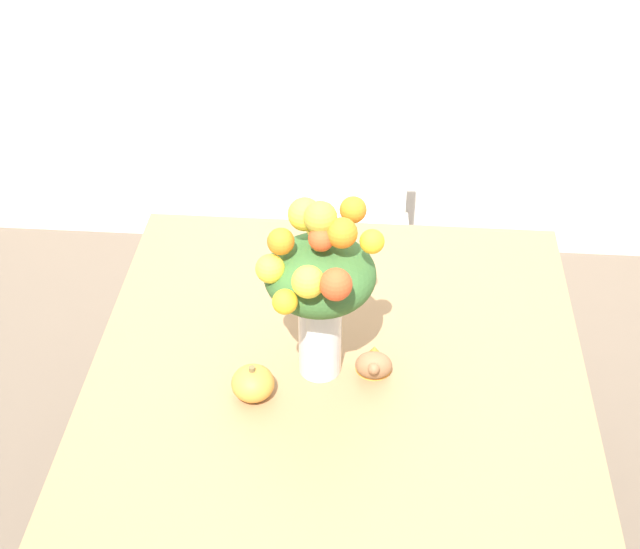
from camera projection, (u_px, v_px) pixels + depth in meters
The scene contains 5 objects.
dining_table at pixel (338, 391), 2.15m from camera, with size 1.16×1.15×0.76m.
flower_vase at pixel (319, 282), 1.91m from camera, with size 0.26×0.29×0.46m.
pumpkin at pixel (253, 383), 1.99m from camera, with size 0.10×0.10×0.09m.
turkey_figurine at pixel (374, 361), 2.05m from camera, with size 0.08×0.11×0.07m.
dining_chair_near_window at pixel (347, 228), 2.99m from camera, with size 0.43×0.43×0.94m.
Camera 1 is at (0.07, -1.51, 2.23)m, focal length 50.00 mm.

